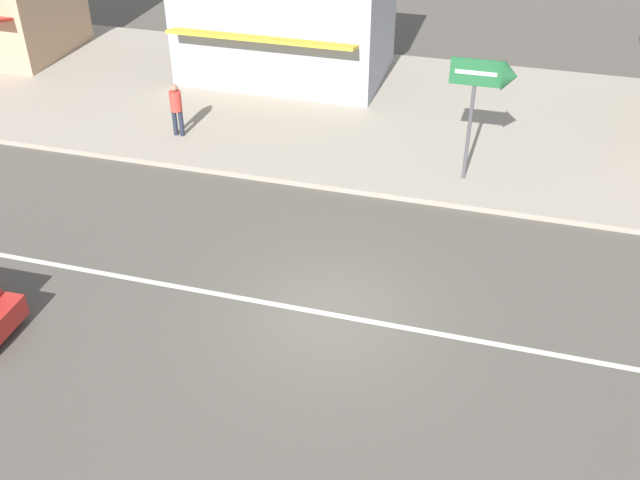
{
  "coord_description": "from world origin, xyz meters",
  "views": [
    {
      "loc": [
        3.02,
        -11.6,
        10.06
      ],
      "look_at": [
        -0.64,
        1.46,
        0.8
      ],
      "focal_mm": 42.0,
      "sensor_mm": 36.0,
      "label": 1
    }
  ],
  "objects": [
    {
      "name": "arrow_signboard",
      "position": [
        2.59,
        6.23,
        2.97
      ],
      "size": [
        1.64,
        0.75,
        3.35
      ],
      "color": "#4C4C51",
      "rests_on": "kerb_strip"
    },
    {
      "name": "lane_centre_stripe",
      "position": [
        0.0,
        0.0,
        0.0
      ],
      "size": [
        50.4,
        0.14,
        0.01
      ],
      "primitive_type": "cube",
      "color": "silver",
      "rests_on": "ground"
    },
    {
      "name": "ground_plane",
      "position": [
        0.0,
        0.0,
        0.0
      ],
      "size": [
        160.0,
        160.0,
        0.0
      ],
      "primitive_type": "plane",
      "color": "#544F47"
    },
    {
      "name": "kerb_strip",
      "position": [
        0.0,
        9.87,
        0.07
      ],
      "size": [
        68.0,
        10.0,
        0.15
      ],
      "primitive_type": "cube",
      "color": "#9E9384",
      "rests_on": "ground"
    },
    {
      "name": "pedestrian_mid_kerb",
      "position": [
        -6.4,
        6.58,
        1.07
      ],
      "size": [
        0.34,
        0.34,
        1.59
      ],
      "color": "#232838",
      "rests_on": "kerb_strip"
    },
    {
      "name": "shopfront_mid_block",
      "position": [
        -4.8,
        12.06,
        2.28
      ],
      "size": [
        6.83,
        5.09,
        4.24
      ],
      "color": "#999EA8",
      "rests_on": "kerb_strip"
    }
  ]
}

